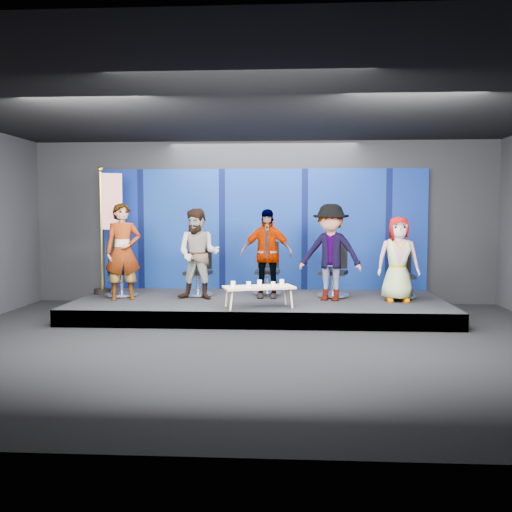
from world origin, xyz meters
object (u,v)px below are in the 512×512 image
Objects in this scene: mug_b at (249,284)px; mug_d at (273,284)px; panelist_b at (198,254)px; mug_e at (282,282)px; flag_stand at (108,227)px; chair_b at (199,278)px; coffee_table at (259,288)px; chair_a at (121,277)px; panelist_d at (330,252)px; chair_c at (268,277)px; panelist_a at (123,252)px; panelist_e at (398,259)px; chair_d at (334,278)px; mug_c at (259,283)px; mug_a at (233,284)px; chair_e at (402,281)px; panelist_c at (267,254)px.

mug_b is 0.44m from mug_d.
panelist_b is 20.66× the size of mug_d.
mug_e is 3.90m from flag_stand.
chair_b reaches higher than coffee_table.
panelist_d is (4.12, -0.34, 0.54)m from chair_a.
chair_c reaches higher than coffee_table.
flag_stand is (-2.99, 1.67, 0.95)m from mug_b.
panelist_b is (1.43, 0.13, -0.05)m from panelist_a.
panelist_e is (3.84, -0.56, 0.44)m from chair_b.
chair_c is 3.41m from flag_stand.
mug_d is (1.46, -0.91, -0.45)m from panelist_b.
chair_b is 0.68× the size of panelist_e.
chair_d is (1.32, -0.28, 0.02)m from chair_c.
flag_stand is at bearing 118.91° from chair_a.
panelist_a is 3.03m from mug_d.
panelist_b is at bearing 179.58° from panelist_e.
panelist_b is 18.18× the size of mug_c.
mug_a is (-3.00, -0.91, -0.37)m from panelist_e.
mug_e is at bearing 19.83° from mug_a.
panelist_e reaches higher than coffee_table.
panelist_d reaches higher than panelist_e.
mug_b is at bearing -48.88° from flag_stand.
chair_e is at bearing -20.25° from chair_a.
mug_d is at bearing -24.65° from panelist_b.
chair_a is 0.86× the size of coffee_table.
panelist_b reaches higher than mug_c.
panelist_c is 1.14m from mug_c.
mug_e is at bearing -163.81° from panelist_e.
chair_c is at bearing 95.46° from mug_d.
panelist_b is 2.51m from panelist_d.
mug_c is (1.21, -0.77, -0.45)m from panelist_b.
chair_d reaches higher than mug_b.
mug_c is (2.83, -1.11, 0.05)m from chair_a.
chair_b is 2.14m from flag_stand.
mug_c is at bearing -37.16° from chair_b.
chair_b reaches higher than mug_d.
flag_stand reaches higher than mug_b.
flag_stand is at bearing -175.09° from chair_c.
chair_d is 1.54m from mug_e.
panelist_a is 1.16× the size of panelist_e.
mug_d is (0.16, -1.69, 0.07)m from chair_c.
chair_c is 1.83m from mug_a.
chair_e is at bearing 23.53° from mug_a.
panelist_c is at bearing -22.32° from chair_a.
panelist_e is (1.25, -0.06, -0.12)m from panelist_d.
chair_e is 10.25× the size of mug_e.
coffee_table is (-0.09, -1.68, -0.01)m from chair_c.
panelist_d is 0.70× the size of flag_stand.
panelist_b is 17.66× the size of mug_b.
chair_a is 0.75m from panelist_a.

